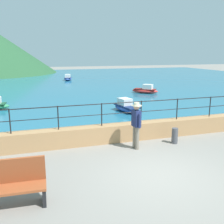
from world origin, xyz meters
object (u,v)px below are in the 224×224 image
at_px(person_walking, 136,123).
at_px(bollard, 175,136).
at_px(boat_4, 127,107).
at_px(bench_main, 8,183).
at_px(boat_5, 68,78).
at_px(boat_2, 145,90).

bearing_deg(person_walking, bollard, 1.86).
distance_m(person_walking, boat_4, 6.04).
bearing_deg(boat_4, bench_main, -126.28).
bearing_deg(bench_main, bollard, 23.52).
bearing_deg(boat_5, person_walking, -92.41).
xyz_separation_m(bench_main, person_walking, (4.25, 2.53, 0.42)).
bearing_deg(boat_5, bollard, -88.51).
distance_m(bollard, boat_5, 24.65).
distance_m(person_walking, boat_2, 13.35).
relative_size(bollard, boat_2, 0.27).
bearing_deg(bollard, boat_2, 70.37).
bearing_deg(person_walking, boat_2, 63.64).
relative_size(person_walking, boat_5, 0.71).
xyz_separation_m(bench_main, boat_4, (6.06, 8.25, -0.23)).
relative_size(bench_main, boat_4, 0.71).
distance_m(bench_main, boat_2, 17.70).
relative_size(person_walking, bollard, 2.82).
xyz_separation_m(boat_4, boat_5, (-0.76, 18.97, 0.00)).
xyz_separation_m(person_walking, bollard, (1.68, 0.05, -0.67)).
relative_size(bollard, boat_4, 0.25).
distance_m(bollard, boat_2, 12.63).
bearing_deg(boat_5, boat_4, -87.69).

